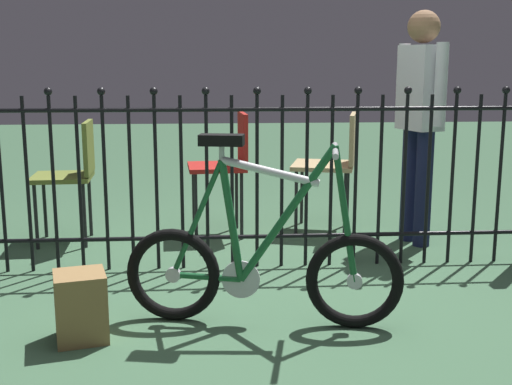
{
  "coord_description": "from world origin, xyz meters",
  "views": [
    {
      "loc": [
        -0.23,
        -3.1,
        1.21
      ],
      "look_at": [
        0.0,
        0.21,
        0.55
      ],
      "focal_mm": 46.49,
      "sensor_mm": 36.0,
      "label": 1
    }
  ],
  "objects_px": {
    "bicycle": "(262,264)",
    "person_visitor": "(420,109)",
    "display_crate": "(81,306)",
    "chair_olive": "(73,169)",
    "chair_tan": "(335,158)",
    "chair_red": "(227,159)"
  },
  "relations": [
    {
      "from": "bicycle",
      "to": "chair_red",
      "type": "bearing_deg",
      "value": 93.88
    },
    {
      "from": "bicycle",
      "to": "chair_tan",
      "type": "height_order",
      "value": "bicycle"
    },
    {
      "from": "chair_tan",
      "to": "display_crate",
      "type": "height_order",
      "value": "chair_tan"
    },
    {
      "from": "chair_olive",
      "to": "chair_tan",
      "type": "relative_size",
      "value": 0.97
    },
    {
      "from": "chair_red",
      "to": "display_crate",
      "type": "relative_size",
      "value": 2.82
    },
    {
      "from": "bicycle",
      "to": "display_crate",
      "type": "height_order",
      "value": "bicycle"
    },
    {
      "from": "chair_olive",
      "to": "chair_red",
      "type": "bearing_deg",
      "value": 7.38
    },
    {
      "from": "chair_tan",
      "to": "display_crate",
      "type": "distance_m",
      "value": 2.37
    },
    {
      "from": "chair_tan",
      "to": "chair_olive",
      "type": "bearing_deg",
      "value": -174.1
    },
    {
      "from": "person_visitor",
      "to": "bicycle",
      "type": "bearing_deg",
      "value": -130.55
    },
    {
      "from": "chair_olive",
      "to": "display_crate",
      "type": "xyz_separation_m",
      "value": [
        0.34,
        -1.64,
        -0.35
      ]
    },
    {
      "from": "chair_olive",
      "to": "person_visitor",
      "type": "distance_m",
      "value": 2.33
    },
    {
      "from": "chair_tan",
      "to": "bicycle",
      "type": "bearing_deg",
      "value": -111.04
    },
    {
      "from": "chair_red",
      "to": "display_crate",
      "type": "height_order",
      "value": "chair_red"
    },
    {
      "from": "bicycle",
      "to": "chair_olive",
      "type": "relative_size",
      "value": 1.56
    },
    {
      "from": "bicycle",
      "to": "chair_red",
      "type": "relative_size",
      "value": 1.49
    },
    {
      "from": "chair_red",
      "to": "chair_tan",
      "type": "bearing_deg",
      "value": 3.89
    },
    {
      "from": "chair_olive",
      "to": "chair_tan",
      "type": "distance_m",
      "value": 1.81
    },
    {
      "from": "bicycle",
      "to": "display_crate",
      "type": "distance_m",
      "value": 0.83
    },
    {
      "from": "bicycle",
      "to": "person_visitor",
      "type": "relative_size",
      "value": 0.84
    },
    {
      "from": "bicycle",
      "to": "person_visitor",
      "type": "bearing_deg",
      "value": 49.45
    },
    {
      "from": "bicycle",
      "to": "chair_tan",
      "type": "xyz_separation_m",
      "value": [
        0.65,
        1.7,
        0.24
      ]
    }
  ]
}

